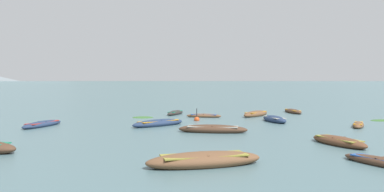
{
  "coord_description": "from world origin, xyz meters",
  "views": [
    {
      "loc": [
        1.21,
        -6.0,
        3.27
      ],
      "look_at": [
        2.6,
        59.21,
        0.59
      ],
      "focal_mm": 36.86,
      "sensor_mm": 36.0,
      "label": 1
    }
  ],
  "objects_px": {
    "mooring_buoy": "(197,119)",
    "rowboat_12": "(256,114)",
    "rowboat_6": "(213,129)",
    "rowboat_11": "(293,111)",
    "rowboat_10": "(380,162)",
    "rowboat_2": "(274,119)",
    "rowboat_4": "(339,141)",
    "rowboat_13": "(175,113)",
    "rowboat_5": "(158,123)",
    "rowboat_8": "(204,160)",
    "rowboat_3": "(358,125)",
    "rowboat_7": "(42,124)",
    "rowboat_9": "(204,116)"
  },
  "relations": [
    {
      "from": "rowboat_5",
      "to": "rowboat_13",
      "type": "distance_m",
      "value": 9.2
    },
    {
      "from": "rowboat_4",
      "to": "mooring_buoy",
      "type": "distance_m",
      "value": 13.6
    },
    {
      "from": "rowboat_5",
      "to": "rowboat_9",
      "type": "bearing_deg",
      "value": 60.47
    },
    {
      "from": "rowboat_2",
      "to": "rowboat_13",
      "type": "height_order",
      "value": "rowboat_2"
    },
    {
      "from": "rowboat_9",
      "to": "rowboat_10",
      "type": "relative_size",
      "value": 0.99
    },
    {
      "from": "rowboat_9",
      "to": "rowboat_3",
      "type": "bearing_deg",
      "value": -34.95
    },
    {
      "from": "rowboat_9",
      "to": "rowboat_8",
      "type": "bearing_deg",
      "value": -92.87
    },
    {
      "from": "rowboat_8",
      "to": "rowboat_3",
      "type": "bearing_deg",
      "value": 46.85
    },
    {
      "from": "rowboat_3",
      "to": "rowboat_13",
      "type": "height_order",
      "value": "rowboat_13"
    },
    {
      "from": "rowboat_4",
      "to": "rowboat_10",
      "type": "xyz_separation_m",
      "value": [
        -0.28,
        -4.73,
        -0.04
      ]
    },
    {
      "from": "rowboat_12",
      "to": "rowboat_13",
      "type": "bearing_deg",
      "value": 165.78
    },
    {
      "from": "rowboat_6",
      "to": "rowboat_11",
      "type": "height_order",
      "value": "rowboat_6"
    },
    {
      "from": "rowboat_4",
      "to": "rowboat_6",
      "type": "relative_size",
      "value": 0.85
    },
    {
      "from": "rowboat_6",
      "to": "rowboat_10",
      "type": "bearing_deg",
      "value": -59.18
    },
    {
      "from": "rowboat_3",
      "to": "rowboat_10",
      "type": "xyz_separation_m",
      "value": [
        -4.61,
        -12.18,
        -0.01
      ]
    },
    {
      "from": "rowboat_2",
      "to": "rowboat_6",
      "type": "height_order",
      "value": "rowboat_6"
    },
    {
      "from": "rowboat_4",
      "to": "rowboat_10",
      "type": "height_order",
      "value": "rowboat_4"
    },
    {
      "from": "rowboat_6",
      "to": "rowboat_10",
      "type": "relative_size",
      "value": 1.4
    },
    {
      "from": "rowboat_5",
      "to": "rowboat_6",
      "type": "xyz_separation_m",
      "value": [
        3.62,
        -3.56,
        0.01
      ]
    },
    {
      "from": "rowboat_3",
      "to": "rowboat_12",
      "type": "xyz_separation_m",
      "value": [
        -5.63,
        8.26,
        0.05
      ]
    },
    {
      "from": "rowboat_12",
      "to": "mooring_buoy",
      "type": "xyz_separation_m",
      "value": [
        -5.46,
        -3.9,
        -0.09
      ]
    },
    {
      "from": "rowboat_11",
      "to": "rowboat_6",
      "type": "bearing_deg",
      "value": -122.36
    },
    {
      "from": "mooring_buoy",
      "to": "rowboat_12",
      "type": "bearing_deg",
      "value": 35.54
    },
    {
      "from": "rowboat_5",
      "to": "mooring_buoy",
      "type": "bearing_deg",
      "value": 49.97
    },
    {
      "from": "rowboat_5",
      "to": "rowboat_11",
      "type": "relative_size",
      "value": 1.06
    },
    {
      "from": "rowboat_3",
      "to": "rowboat_11",
      "type": "distance_m",
      "value": 11.65
    },
    {
      "from": "rowboat_4",
      "to": "rowboat_7",
      "type": "xyz_separation_m",
      "value": [
        -17.74,
        8.2,
        -0.02
      ]
    },
    {
      "from": "rowboat_8",
      "to": "rowboat_9",
      "type": "height_order",
      "value": "rowboat_8"
    },
    {
      "from": "rowboat_10",
      "to": "mooring_buoy",
      "type": "xyz_separation_m",
      "value": [
        -6.48,
        16.53,
        -0.02
      ]
    },
    {
      "from": "mooring_buoy",
      "to": "rowboat_8",
      "type": "bearing_deg",
      "value": -90.89
    },
    {
      "from": "rowboat_11",
      "to": "rowboat_8",
      "type": "bearing_deg",
      "value": -112.91
    },
    {
      "from": "rowboat_8",
      "to": "rowboat_12",
      "type": "height_order",
      "value": "rowboat_8"
    },
    {
      "from": "rowboat_3",
      "to": "rowboat_8",
      "type": "bearing_deg",
      "value": -133.15
    },
    {
      "from": "rowboat_12",
      "to": "rowboat_7",
      "type": "bearing_deg",
      "value": -155.45
    },
    {
      "from": "rowboat_6",
      "to": "rowboat_11",
      "type": "distance_m",
      "value": 16.78
    },
    {
      "from": "rowboat_4",
      "to": "rowboat_6",
      "type": "height_order",
      "value": "rowboat_6"
    },
    {
      "from": "rowboat_8",
      "to": "rowboat_13",
      "type": "xyz_separation_m",
      "value": [
        -1.58,
        22.21,
        -0.06
      ]
    },
    {
      "from": "rowboat_6",
      "to": "mooring_buoy",
      "type": "distance_m",
      "value": 7.0
    },
    {
      "from": "rowboat_10",
      "to": "mooring_buoy",
      "type": "distance_m",
      "value": 17.76
    },
    {
      "from": "rowboat_2",
      "to": "rowboat_9",
      "type": "relative_size",
      "value": 1.16
    },
    {
      "from": "rowboat_9",
      "to": "rowboat_6",
      "type": "bearing_deg",
      "value": -89.67
    },
    {
      "from": "mooring_buoy",
      "to": "rowboat_6",
      "type": "bearing_deg",
      "value": -83.69
    },
    {
      "from": "rowboat_2",
      "to": "rowboat_13",
      "type": "distance_m",
      "value": 10.3
    },
    {
      "from": "rowboat_7",
      "to": "rowboat_11",
      "type": "distance_m",
      "value": 23.38
    },
    {
      "from": "rowboat_6",
      "to": "rowboat_12",
      "type": "distance_m",
      "value": 11.82
    },
    {
      "from": "rowboat_4",
      "to": "rowboat_9",
      "type": "relative_size",
      "value": 1.2
    },
    {
      "from": "rowboat_2",
      "to": "mooring_buoy",
      "type": "relative_size",
      "value": 3.27
    },
    {
      "from": "rowboat_3",
      "to": "mooring_buoy",
      "type": "height_order",
      "value": "mooring_buoy"
    },
    {
      "from": "rowboat_8",
      "to": "rowboat_13",
      "type": "distance_m",
      "value": 22.27
    },
    {
      "from": "rowboat_12",
      "to": "rowboat_13",
      "type": "relative_size",
      "value": 1.15
    }
  ]
}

